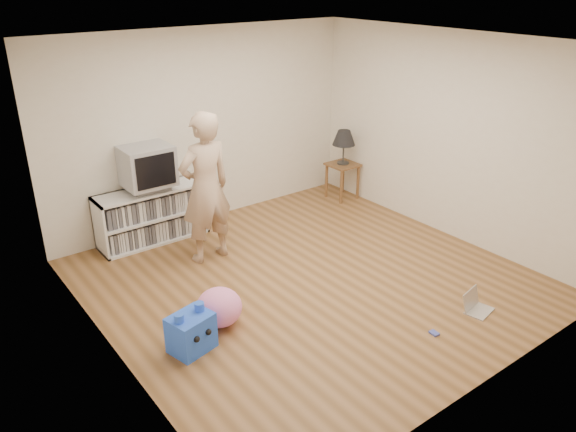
# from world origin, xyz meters

# --- Properties ---
(ground) EXTENTS (4.50, 4.50, 0.00)m
(ground) POSITION_xyz_m (0.00, 0.00, 0.00)
(ground) COLOR brown
(ground) RESTS_ON ground
(walls) EXTENTS (4.52, 4.52, 2.60)m
(walls) POSITION_xyz_m (0.00, 0.00, 1.30)
(walls) COLOR silver
(walls) RESTS_ON ground
(ceiling) EXTENTS (4.50, 4.50, 0.01)m
(ceiling) POSITION_xyz_m (0.00, 0.00, 2.60)
(ceiling) COLOR white
(ceiling) RESTS_ON walls
(media_unit) EXTENTS (1.40, 0.45, 0.70)m
(media_unit) POSITION_xyz_m (-0.96, 2.04, 0.35)
(media_unit) COLOR white
(media_unit) RESTS_ON ground
(dvd_deck) EXTENTS (0.45, 0.35, 0.07)m
(dvd_deck) POSITION_xyz_m (-0.96, 2.02, 0.73)
(dvd_deck) COLOR gray
(dvd_deck) RESTS_ON media_unit
(crt_tv) EXTENTS (0.60, 0.53, 0.50)m
(crt_tv) POSITION_xyz_m (-0.96, 2.02, 1.02)
(crt_tv) COLOR #A6A6AC
(crt_tv) RESTS_ON dvd_deck
(side_table) EXTENTS (0.42, 0.42, 0.55)m
(side_table) POSITION_xyz_m (1.99, 1.65, 0.42)
(side_table) COLOR brown
(side_table) RESTS_ON ground
(table_lamp) EXTENTS (0.34, 0.34, 0.52)m
(table_lamp) POSITION_xyz_m (1.99, 1.65, 0.94)
(table_lamp) COLOR #333333
(table_lamp) RESTS_ON side_table
(person) EXTENTS (0.68, 0.47, 1.82)m
(person) POSITION_xyz_m (-0.63, 1.15, 0.91)
(person) COLOR tan
(person) RESTS_ON ground
(laptop) EXTENTS (0.34, 0.30, 0.21)m
(laptop) POSITION_xyz_m (0.99, -1.52, 0.06)
(laptop) COLOR silver
(laptop) RESTS_ON ground
(playing_cards) EXTENTS (0.07, 0.10, 0.02)m
(playing_cards) POSITION_xyz_m (0.32, -1.54, 0.01)
(playing_cards) COLOR #4755BF
(playing_cards) RESTS_ON ground
(plush_blue) EXTENTS (0.44, 0.39, 0.44)m
(plush_blue) POSITION_xyz_m (-1.67, -0.34, 0.19)
(plush_blue) COLOR blue
(plush_blue) RESTS_ON ground
(plush_pink) EXTENTS (0.60, 0.60, 0.39)m
(plush_pink) POSITION_xyz_m (-1.25, -0.14, 0.19)
(plush_pink) COLOR pink
(plush_pink) RESTS_ON ground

